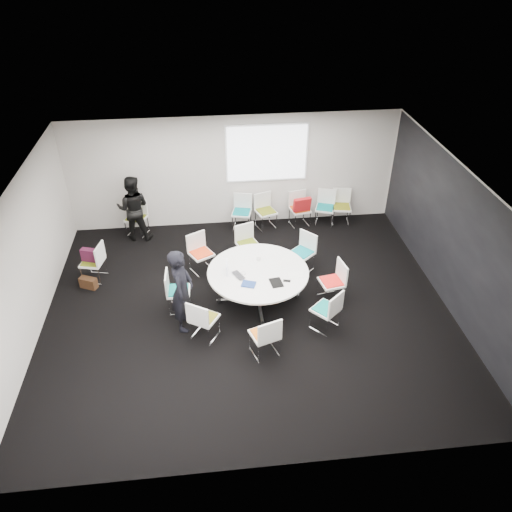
{
  "coord_description": "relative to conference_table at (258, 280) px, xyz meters",
  "views": [
    {
      "loc": [
        -0.69,
        -7.67,
        6.53
      ],
      "look_at": [
        0.2,
        0.4,
        1.0
      ],
      "focal_mm": 35.0,
      "sensor_mm": 36.0,
      "label": 1
    }
  ],
  "objects": [
    {
      "name": "chair_person_back",
      "position": [
        -2.67,
        2.91,
        -0.24
      ],
      "size": [
        0.59,
        0.59,
        0.88
      ],
      "rotation": [
        0.0,
        0.0,
        2.76
      ],
      "color": "silver",
      "rests_on": "ground"
    },
    {
      "name": "chair_ring_b",
      "position": [
        1.09,
        0.97,
        -0.24
      ],
      "size": [
        0.64,
        0.64,
        0.88
      ],
      "rotation": [
        0.0,
        0.0,
        2.29
      ],
      "color": "silver",
      "rests_on": "ground"
    },
    {
      "name": "papers_front",
      "position": [
        0.73,
        -0.2,
        0.22
      ],
      "size": [
        0.31,
        0.22,
        0.0
      ],
      "primitive_type": "cube",
      "rotation": [
        0.0,
        0.0,
        -0.05
      ],
      "color": "white",
      "rests_on": "conference_table"
    },
    {
      "name": "chair_back_d",
      "position": [
        2.04,
        2.91,
        -0.24
      ],
      "size": [
        0.59,
        0.58,
        0.88
      ],
      "rotation": [
        0.0,
        0.0,
        2.79
      ],
      "color": "silver",
      "rests_on": "ground"
    },
    {
      "name": "laptop",
      "position": [
        -0.36,
        -0.1,
        0.23
      ],
      "size": [
        0.34,
        0.39,
        0.03
      ],
      "primitive_type": "imported",
      "rotation": [
        0.0,
        0.0,
        2.02
      ],
      "color": "#333338",
      "rests_on": "conference_table"
    },
    {
      "name": "chair_ring_a",
      "position": [
        1.49,
        -0.15,
        -0.24
      ],
      "size": [
        0.53,
        0.54,
        0.88
      ],
      "rotation": [
        0.0,
        0.0,
        1.76
      ],
      "color": "silver",
      "rests_on": "ground"
    },
    {
      "name": "notebook_black",
      "position": [
        0.3,
        -0.42,
        0.23
      ],
      "size": [
        0.26,
        0.33,
        0.02
      ],
      "primitive_type": "cube",
      "rotation": [
        0.0,
        0.0,
        0.14
      ],
      "color": "black",
      "rests_on": "conference_table"
    },
    {
      "name": "tablet_folio",
      "position": [
        -0.23,
        -0.42,
        0.23
      ],
      "size": [
        0.31,
        0.27,
        0.03
      ],
      "primitive_type": "cube",
      "rotation": [
        0.0,
        0.0,
        -0.34
      ],
      "color": "navy",
      "rests_on": "conference_table"
    },
    {
      "name": "laptop_lid",
      "position": [
        -0.61,
        0.01,
        0.35
      ],
      "size": [
        0.03,
        0.3,
        0.22
      ],
      "primitive_type": "cube",
      "rotation": [
        0.0,
        0.0,
        1.51
      ],
      "color": "silver",
      "rests_on": "conference_table"
    },
    {
      "name": "person_back",
      "position": [
        -2.67,
        2.74,
        0.3
      ],
      "size": [
        0.84,
        0.69,
        1.62
      ],
      "primitive_type": "imported",
      "rotation": [
        0.0,
        0.0,
        3.05
      ],
      "color": "black",
      "rests_on": "ground"
    },
    {
      "name": "phone",
      "position": [
        0.52,
        -0.38,
        0.22
      ],
      "size": [
        0.15,
        0.1,
        0.01
      ],
      "primitive_type": "cube",
      "rotation": [
        0.0,
        0.0,
        -0.25
      ],
      "color": "black",
      "rests_on": "conference_table"
    },
    {
      "name": "papers_right",
      "position": [
        0.56,
        0.25,
        0.22
      ],
      "size": [
        0.36,
        0.36,
        0.0
      ],
      "primitive_type": "cube",
      "rotation": [
        0.0,
        0.0,
        0.72
      ],
      "color": "white",
      "rests_on": "conference_table"
    },
    {
      "name": "cup",
      "position": [
        0.05,
        0.38,
        0.26
      ],
      "size": [
        0.08,
        0.08,
        0.09
      ],
      "primitive_type": "cylinder",
      "color": "white",
      "rests_on": "conference_table"
    },
    {
      "name": "chair_spare_left",
      "position": [
        -3.42,
        1.11,
        -0.24
      ],
      "size": [
        0.54,
        0.55,
        0.88
      ],
      "rotation": [
        0.0,
        0.0,
        1.34
      ],
      "color": "silver",
      "rests_on": "ground"
    },
    {
      "name": "chair_ring_e",
      "position": [
        -1.6,
        -0.1,
        -0.24
      ],
      "size": [
        0.46,
        0.47,
        0.88
      ],
      "rotation": [
        0.0,
        0.0,
        4.68
      ],
      "color": "silver",
      "rests_on": "ground"
    },
    {
      "name": "chair_ring_f",
      "position": [
        -1.12,
        -0.96,
        -0.24
      ],
      "size": [
        0.63,
        0.62,
        0.88
      ],
      "rotation": [
        0.0,
        0.0,
        5.73
      ],
      "color": "silver",
      "rests_on": "ground"
    },
    {
      "name": "chair_ring_d",
      "position": [
        -1.12,
        1.17,
        -0.24
      ],
      "size": [
        0.62,
        0.62,
        0.88
      ],
      "rotation": [
        0.0,
        0.0,
        3.65
      ],
      "color": "silver",
      "rests_on": "ground"
    },
    {
      "name": "red_jacket",
      "position": [
        1.39,
        2.68,
        0.19
      ],
      "size": [
        0.46,
        0.25,
        0.36
      ],
      "primitive_type": "cube",
      "rotation": [
        0.17,
        0.0,
        0.21
      ],
      "color": "#AF1519",
      "rests_on": "chair_back_c"
    },
    {
      "name": "chair_back_a",
      "position": [
        -0.08,
        2.91,
        -0.24
      ],
      "size": [
        0.56,
        0.55,
        0.88
      ],
      "rotation": [
        0.0,
        0.0,
        2.9
      ],
      "color": "silver",
      "rests_on": "ground"
    },
    {
      "name": "chair_back_e",
      "position": [
        2.46,
        2.91,
        -0.24
      ],
      "size": [
        0.52,
        0.51,
        0.88
      ],
      "rotation": [
        0.0,
        0.0,
        2.98
      ],
      "color": "silver",
      "rests_on": "ground"
    },
    {
      "name": "projection_screen",
      "position": [
        0.57,
        3.2,
        1.34
      ],
      "size": [
        1.9,
        0.03,
        1.35
      ],
      "primitive_type": "cube",
      "color": "white",
      "rests_on": "room_shell"
    },
    {
      "name": "chair_back_b",
      "position": [
        0.52,
        2.88,
        -0.24
      ],
      "size": [
        0.58,
        0.57,
        0.88
      ],
      "rotation": [
        0.0,
        0.0,
        3.47
      ],
      "color": "silver",
      "rests_on": "ground"
    },
    {
      "name": "chair_ring_c",
      "position": [
        -0.07,
        1.42,
        -0.24
      ],
      "size": [
        0.58,
        0.58,
        0.88
      ],
      "rotation": [
        0.0,
        0.0,
        3.49
      ],
      "color": "silver",
      "rests_on": "ground"
    },
    {
      "name": "chair_ring_h",
      "position": [
        1.18,
        -0.97,
        -0.24
      ],
      "size": [
        0.64,
        0.64,
        0.88
      ],
      "rotation": [
        0.0,
        0.0,
        7.01
      ],
      "color": "silver",
      "rests_on": "ground"
    },
    {
      "name": "conference_table",
      "position": [
        0.0,
        0.0,
        0.0
      ],
      "size": [
        2.01,
        2.01,
        0.73
      ],
      "color": "silver",
      "rests_on": "ground"
    },
    {
      "name": "maroon_bag",
      "position": [
        -3.43,
        1.11,
        0.11
      ],
      "size": [
        0.42,
        0.26,
        0.28
      ],
      "primitive_type": "cube",
      "rotation": [
        0.0,
        0.0,
        -0.32
      ],
      "color": "#411128",
      "rests_on": "chair_spare_left"
    },
    {
      "name": "brown_bag",
      "position": [
        -3.52,
        0.81,
        -0.39
      ],
      "size": [
        0.39,
        0.29,
        0.24
      ],
      "primitive_type": "cube",
      "rotation": [
        0.0,
        0.0,
        -0.42
      ],
      "color": "#372011",
      "rests_on": "ground"
    },
    {
      "name": "chair_ring_g",
      "position": [
        -0.05,
        -1.52,
        -0.24
      ],
      "size": [
        0.58,
        0.57,
        0.88
      ],
      "rotation": [
        0.0,
        0.0,
        6.61
      ],
      "color": "silver",
      "rests_on": "ground"
    },
    {
      "name": "room_shell",
      "position": [
        -0.13,
        -0.26,
        0.89
      ],
      "size": [
        8.08,
        7.08,
        2.88
      ],
      "color": "black",
      "rests_on": "ground"
    },
    {
      "name": "person_main",
      "position": [
        -1.48,
        -0.61,
        0.34
      ],
      "size": [
        0.51,
        0.69,
        1.71
      ],
      "primitive_type": "imported",
      "rotation": [
        0.0,
        0.0,
        1.39
      ],
      "color": "black",
      "rests_on": "ground"
    },
    {
      "name": "chair_back_c",
      "position": [
        1.39,
        2.91,
        -0.24
      ],
      "size": [
        0.55,
        0.54,
        0.88
      ],
      "rotation": [
        0.0,
        0.0,
        3.36
      ],
      "color": "silver",
      "rests_on": "ground"
    }
  ]
}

